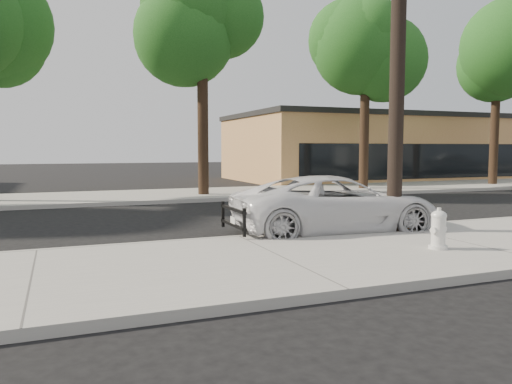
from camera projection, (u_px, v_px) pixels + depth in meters
The scene contains 12 objects.
ground at pixel (211, 228), 12.73m from camera, with size 120.00×120.00×0.00m, color black.
near_sidewalk at pixel (281, 260), 8.74m from camera, with size 90.00×4.40×0.15m, color gray.
far_sidewalk at pixel (152, 196), 20.59m from camera, with size 90.00×5.00×0.15m, color gray.
curb_near at pixel (238, 239), 10.78m from camera, with size 90.00×0.12×0.16m, color #9E9B93.
building_main at pixel (373, 149), 33.25m from camera, with size 18.00×10.00×4.00m, color #AC7A47.
utility_pole at pixel (398, 29), 11.14m from camera, with size 1.40×0.34×9.00m.
tree_c at pixel (208, 27), 20.01m from camera, with size 4.96×4.80×9.55m.
tree_d at pixel (371, 56), 23.29m from camera, with size 4.50×4.35×8.75m.
tree_e at pixel (503, 59), 26.01m from camera, with size 4.80×4.65×9.25m.
police_cruiser at pixel (336, 204), 11.96m from camera, with size 2.31×5.00×1.39m, color silver.
fire_hydrant at pixel (438, 230), 9.36m from camera, with size 0.39×0.35×0.73m.
traffic_cone at pixel (413, 214), 11.87m from camera, with size 0.43×0.43×0.66m.
Camera 1 is at (-3.58, -12.14, 2.03)m, focal length 35.00 mm.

